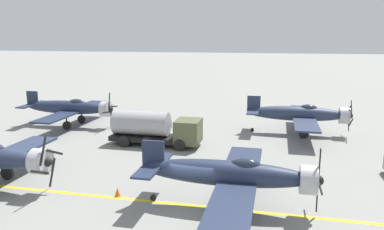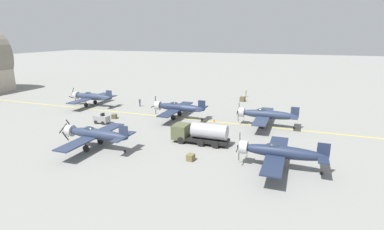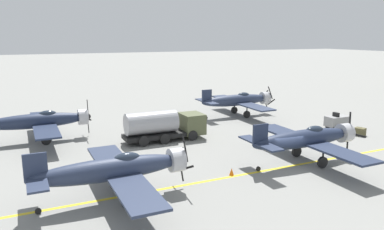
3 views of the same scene
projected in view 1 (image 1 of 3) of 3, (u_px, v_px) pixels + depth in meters
name	position (u px, v px, depth m)	size (l,w,h in m)	color
ground_plane	(193.00, 206.00, 21.25)	(400.00, 400.00, 0.00)	gray
taxiway_stripe	(193.00, 206.00, 21.24)	(0.30, 160.00, 0.01)	yellow
airplane_mid_center	(232.00, 174.00, 20.50)	(12.00, 9.98, 3.80)	#222C46
airplane_mid_left	(300.00, 114.00, 36.38)	(12.00, 9.98, 3.65)	#29334D
airplane_near_left	(71.00, 108.00, 39.57)	(12.00, 9.98, 3.79)	#1F2A43
fuel_tanker	(156.00, 128.00, 32.78)	(2.68, 8.00, 2.98)	black
supply_crate_outboard	(166.00, 125.00, 38.99)	(0.95, 0.80, 0.80)	brown
traffic_cone	(117.00, 192.00, 22.44)	(0.36, 0.36, 0.55)	orange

